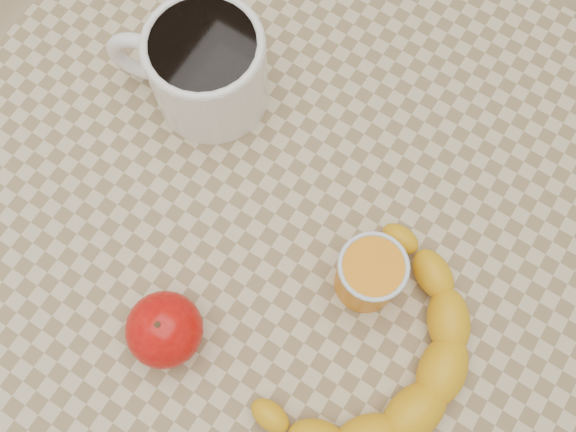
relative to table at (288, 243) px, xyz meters
The scene contains 6 objects.
ground 0.66m from the table, ahead, with size 3.00×3.00×0.00m, color tan.
table is the anchor object (origin of this frame).
coffee_mug 0.23m from the table, 152.56° to the left, with size 0.19×0.16×0.11m.
orange_juice_glass 0.16m from the table, ahead, with size 0.07×0.07×0.08m.
apple 0.20m from the table, 102.35° to the right, with size 0.08×0.08×0.07m.
banana 0.20m from the table, 28.11° to the right, with size 0.27×0.33×0.05m, color gold, non-canonical shape.
Camera 1 is at (0.11, -0.17, 1.40)m, focal length 40.00 mm.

